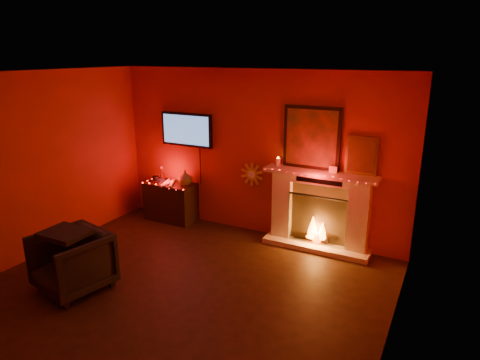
# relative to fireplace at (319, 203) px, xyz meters

# --- Properties ---
(room) EXTENTS (5.00, 5.00, 5.00)m
(room) POSITION_rel_fireplace_xyz_m (-1.14, -2.39, 0.63)
(room) COLOR black
(room) RESTS_ON ground
(floor) EXTENTS (5.00, 5.00, 0.00)m
(floor) POSITION_rel_fireplace_xyz_m (-1.14, -2.39, -0.72)
(floor) COLOR black
(floor) RESTS_ON ground
(fireplace) EXTENTS (1.72, 0.40, 2.18)m
(fireplace) POSITION_rel_fireplace_xyz_m (0.00, 0.00, 0.00)
(fireplace) COLOR beige
(fireplace) RESTS_ON floor
(tv) EXTENTS (1.00, 0.07, 1.24)m
(tv) POSITION_rel_fireplace_xyz_m (-2.44, 0.06, 0.92)
(tv) COLOR black
(tv) RESTS_ON room
(sunburst_clock) EXTENTS (0.40, 0.03, 0.40)m
(sunburst_clock) POSITION_rel_fireplace_xyz_m (-1.19, 0.09, 0.28)
(sunburst_clock) COLOR gold
(sunburst_clock) RESTS_ON room
(console_table) EXTENTS (0.91, 0.52, 0.96)m
(console_table) POSITION_rel_fireplace_xyz_m (-2.70, -0.13, -0.34)
(console_table) COLOR black
(console_table) RESTS_ON floor
(armchair) EXTENTS (0.98, 1.00, 0.76)m
(armchair) POSITION_rel_fireplace_xyz_m (-2.39, -2.66, -0.34)
(armchair) COLOR black
(armchair) RESTS_ON floor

